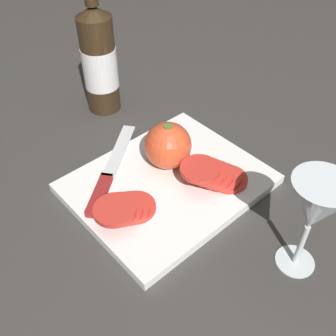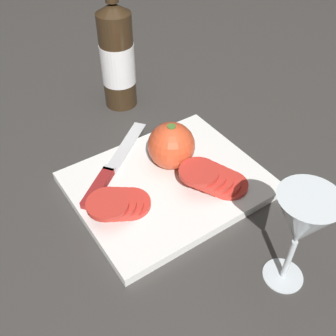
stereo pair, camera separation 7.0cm
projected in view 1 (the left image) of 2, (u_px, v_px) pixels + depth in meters
ground_plane at (211, 170)px, 0.77m from camera, size 3.00×3.00×0.00m
cutting_board at (168, 183)px, 0.73m from camera, size 0.34×0.27×0.02m
wine_bottle at (99, 60)px, 0.84m from camera, size 0.08×0.08×0.34m
wine_glass at (315, 209)px, 0.53m from camera, size 0.08×0.08×0.17m
whole_tomato at (168, 145)px, 0.72m from camera, size 0.09×0.09×0.09m
knife at (105, 183)px, 0.71m from camera, size 0.22×0.18×0.01m
tomato_slice_stack_near at (125, 208)px, 0.65m from camera, size 0.11×0.07×0.03m
tomato_slice_stack_far at (214, 174)px, 0.70m from camera, size 0.12×0.10×0.04m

